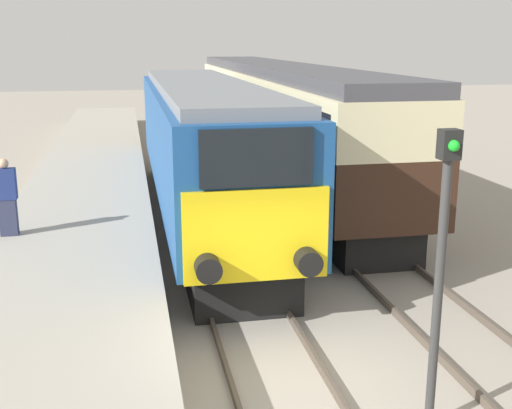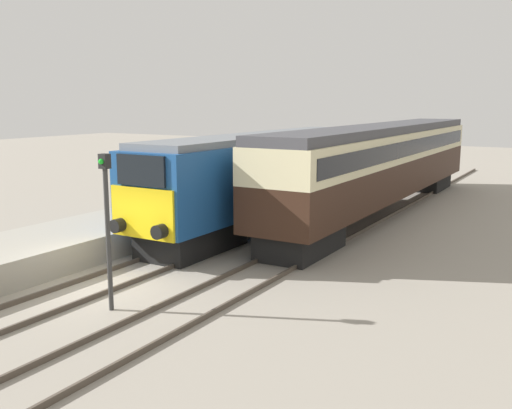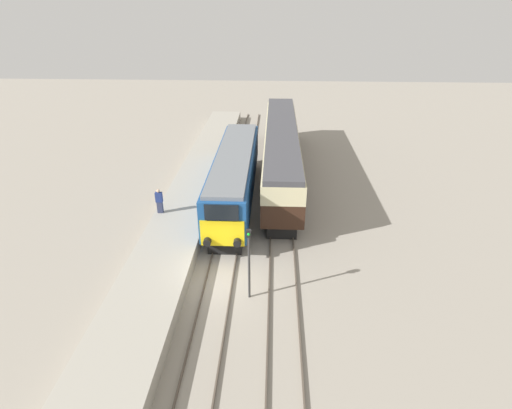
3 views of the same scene
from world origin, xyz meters
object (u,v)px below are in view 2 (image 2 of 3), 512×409
at_px(locomotive, 263,174).
at_px(signal_post, 107,219).
at_px(passenger_carriage, 384,159).
at_px(person_on_platform, 122,188).

height_order(locomotive, signal_post, signal_post).
height_order(passenger_carriage, person_on_platform, passenger_carriage).
height_order(locomotive, passenger_carriage, passenger_carriage).
relative_size(person_on_platform, signal_post, 0.42).
height_order(passenger_carriage, signal_post, passenger_carriage).
bearing_deg(passenger_carriage, locomotive, -122.01).
distance_m(locomotive, person_on_platform, 5.84).
bearing_deg(signal_post, locomotive, 99.07).
bearing_deg(locomotive, passenger_carriage, 57.99).
relative_size(locomotive, signal_post, 3.89).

